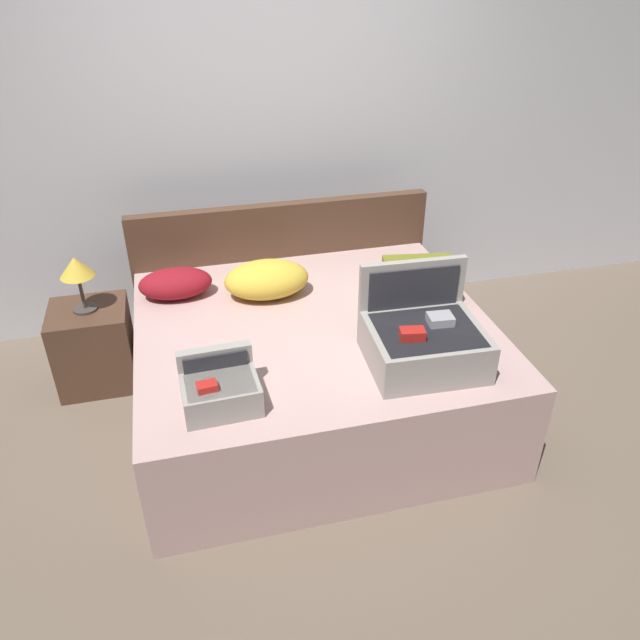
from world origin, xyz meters
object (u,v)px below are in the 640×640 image
Objects in this scene: table_lamp at (76,270)px; nightstand at (94,346)px; hard_case_small at (220,389)px; pillow_near_headboard at (267,279)px; hard_case_medium at (421,280)px; hard_case_large at (423,340)px; pillow_center_head at (176,283)px; bed at (315,368)px.

nightstand is at bearing 153.43° from table_lamp.
hard_case_small is at bearing -59.62° from table_lamp.
pillow_near_headboard is (0.37, 0.91, 0.02)m from hard_case_small.
hard_case_medium is 0.92× the size of pillow_near_headboard.
hard_case_large is 1.46m from pillow_center_head.
table_lamp reaches higher than pillow_center_head.
hard_case_medium is at bearing 71.63° from hard_case_large.
hard_case_small is 0.83× the size of pillow_center_head.
nightstand is (-0.66, 1.12, -0.41)m from hard_case_small.
pillow_center_head is (-1.35, 0.32, -0.01)m from hard_case_medium.
bed is 3.38× the size of hard_case_large.
hard_case_medium is 0.87m from pillow_near_headboard.
bed is at bearing -62.59° from pillow_near_headboard.
hard_case_large reaches higher than hard_case_medium.
pillow_center_head is (-0.14, 1.03, 0.00)m from hard_case_small.
hard_case_small reaches higher than hard_case_medium.
hard_case_medium is at bearing -12.63° from nightstand.
pillow_center_head is 0.81× the size of nightstand.
pillow_center_head is 0.54m from table_lamp.
pillow_near_headboard is (-0.85, 0.21, 0.01)m from hard_case_medium.
hard_case_large is 0.66m from hard_case_medium.
hard_case_small reaches higher than bed.
hard_case_large is (0.42, -0.46, 0.41)m from bed.
hard_case_small is at bearing -172.05° from hard_case_large.
bed is 1.34m from nightstand.
hard_case_large is 1.25× the size of hard_case_medium.
hard_case_small is at bearing -111.85° from pillow_near_headboard.
hard_case_large is 0.98m from hard_case_small.
hard_case_small is 0.98m from pillow_near_headboard.
hard_case_large is at bearing -101.91° from hard_case_medium.
pillow_near_headboard is at bearing 65.82° from hard_case_small.
hard_case_medium is at bearing 27.82° from hard_case_small.
pillow_near_headboard is at bearing 129.41° from hard_case_large.
nightstand is (-1.87, 0.42, -0.42)m from hard_case_medium.
hard_case_large is 1.66× the size of table_lamp.
hard_case_large is at bearing 2.99° from hard_case_small.
hard_case_large is at bearing -53.21° from pillow_near_headboard.
hard_case_medium is at bearing -13.45° from pillow_center_head.
nightstand is at bearing 150.35° from hard_case_large.
bed is at bearing -25.49° from table_lamp.
pillow_center_head is (-0.50, 0.12, -0.02)m from pillow_near_headboard.
hard_case_large reaches higher than table_lamp.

